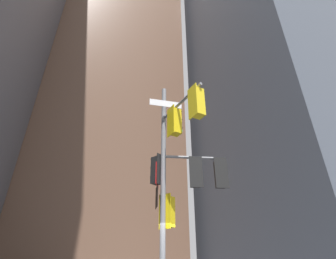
{
  "coord_description": "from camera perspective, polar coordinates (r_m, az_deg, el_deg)",
  "views": [
    {
      "loc": [
        -3.43,
        -7.89,
        1.33
      ],
      "look_at": [
        0.19,
        0.01,
        6.01
      ],
      "focal_mm": 26.71,
      "sensor_mm": 36.0,
      "label": 1
    }
  ],
  "objects": [
    {
      "name": "building_tower_right",
      "position": [
        32.92,
        22.85,
        11.23
      ],
      "size": [
        14.77,
        14.77,
        42.19
      ],
      "primitive_type": "cube",
      "color": "#4C5460",
      "rests_on": "ground"
    },
    {
      "name": "signal_pole_assembly",
      "position": [
        8.89,
        2.66,
        -7.97
      ],
      "size": [
        2.91,
        3.06,
        7.91
      ],
      "color": "gray",
      "rests_on": "ground"
    },
    {
      "name": "building_mid_block",
      "position": [
        39.32,
        -13.17,
        11.38
      ],
      "size": [
        16.3,
        16.3,
        51.94
      ],
      "primitive_type": "cube",
      "color": "brown",
      "rests_on": "ground"
    }
  ]
}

